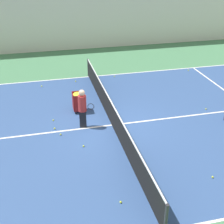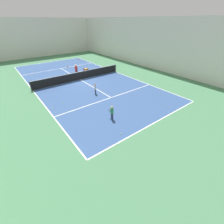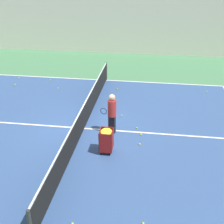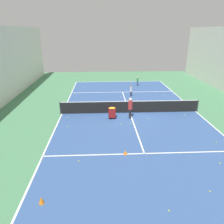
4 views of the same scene
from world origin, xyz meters
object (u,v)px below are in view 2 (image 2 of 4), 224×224
object	(u,v)px
ball_cart	(86,70)
training_cone_1	(67,67)
tennis_net	(80,76)
coach_at_net	(76,70)
child_midcourt	(95,88)
player_near_baseline	(112,112)
training_cone_0	(79,59)

from	to	relation	value
ball_cart	training_cone_1	distance (m)	5.64
tennis_net	coach_at_net	distance (m)	1.32
child_midcourt	training_cone_1	world-z (taller)	child_midcourt
coach_at_net	child_midcourt	xyz separation A→B (m)	(-0.91, -6.30, -0.32)
tennis_net	player_near_baseline	size ratio (longest dim) A/B	10.31
training_cone_1	coach_at_net	bearing A→B (deg)	-99.93
ball_cart	training_cone_0	distance (m)	9.92
tennis_net	training_cone_0	bearing A→B (deg)	64.26
tennis_net	training_cone_0	world-z (taller)	tennis_net
ball_cart	training_cone_0	xyz separation A→B (m)	(3.44, 9.29, -0.49)
player_near_baseline	ball_cart	size ratio (longest dim) A/B	1.24
player_near_baseline	coach_at_net	xyz separation A→B (m)	(2.42, 11.18, 0.32)
tennis_net	training_cone_1	distance (m)	6.94
ball_cart	training_cone_1	bearing A→B (deg)	95.15
training_cone_0	training_cone_1	world-z (taller)	training_cone_0
training_cone_1	child_midcourt	bearing A→B (deg)	-99.03
child_midcourt	tennis_net	bearing A→B (deg)	30.20
child_midcourt	training_cone_1	bearing A→B (deg)	29.70
ball_cart	training_cone_0	size ratio (longest dim) A/B	2.82
training_cone_1	player_near_baseline	bearing A→B (deg)	-101.44
coach_at_net	training_cone_0	distance (m)	10.55
player_near_baseline	child_midcourt	world-z (taller)	player_near_baseline
player_near_baseline	training_cone_1	bearing A→B (deg)	-6.85
player_near_baseline	coach_at_net	distance (m)	11.44
player_near_baseline	child_midcourt	bearing A→B (deg)	-12.56
player_near_baseline	ball_cart	distance (m)	11.84
tennis_net	training_cone_0	xyz separation A→B (m)	(5.07, 10.52, -0.39)
child_midcourt	training_cone_0	world-z (taller)	child_midcourt
training_cone_0	training_cone_1	distance (m)	5.40
coach_at_net	ball_cart	size ratio (longest dim) A/B	1.83
training_cone_1	tennis_net	bearing A→B (deg)	-99.40
training_cone_0	training_cone_1	xyz separation A→B (m)	(-3.94, -3.69, -0.05)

